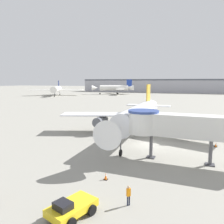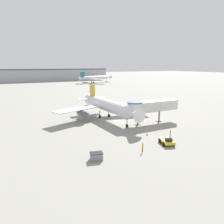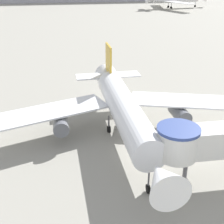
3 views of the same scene
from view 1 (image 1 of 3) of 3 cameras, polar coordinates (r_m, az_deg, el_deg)
The scene contains 11 objects.
ground_plane at distance 36.77m, azimuth 9.32°, elevation -8.24°, with size 800.00×800.00×0.00m, color gray.
main_airplane at distance 39.93m, azimuth 6.83°, elevation -0.94°, with size 32.88×29.46×9.56m.
jet_bridge at distance 28.92m, azimuth 17.49°, elevation -3.31°, with size 16.13×4.09×6.42m.
pushback_tug_yellow at distance 18.35m, azimuth -10.64°, elevation -23.36°, with size 3.25×4.22×1.51m.
traffic_cone_apron_front at distance 18.97m, azimuth -11.98°, elevation -23.38°, with size 0.50×0.50×0.83m.
traffic_cone_near_nose at distance 23.84m, azimuth -1.67°, elevation -16.49°, with size 0.43×0.43×0.71m.
traffic_cone_starboard_wing at distance 38.28m, azimuth 25.49°, elevation -7.74°, with size 0.44×0.44×0.73m.
ground_crew_wing_walker at distance 19.29m, azimuth 4.34°, elevation -20.61°, with size 0.36×0.38×1.72m.
background_jet_navy_tail at distance 162.51m, azimuth -14.24°, elevation 5.83°, with size 35.55×34.18×10.79m.
background_jet_blue_tail at distance 175.11m, azimuth 0.74°, elevation 6.34°, with size 31.72×32.73×11.69m.
terminal_building at distance 210.41m, azimuth 16.15°, elevation 6.59°, with size 175.64×21.31×12.26m.
Camera 1 is at (6.86, -34.64, 10.23)m, focal length 35.00 mm.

